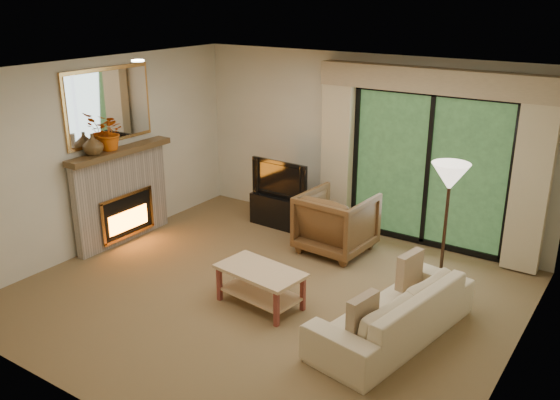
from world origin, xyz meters
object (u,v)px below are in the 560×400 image
Objects in this scene: media_console at (283,210)px; sofa at (393,310)px; armchair at (336,222)px; coffee_table at (260,287)px.

sofa reaches higher than media_console.
media_console is at bearing -116.25° from sofa.
sofa is at bearing 137.50° from armchair.
armchair reaches higher than media_console.
armchair is 0.93× the size of coffee_table.
armchair reaches higher than coffee_table.
coffee_table is at bearing 93.54° from armchair.
media_console reaches higher than coffee_table.
media_console is 0.47× the size of sofa.
sofa reaches higher than coffee_table.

